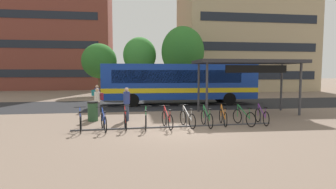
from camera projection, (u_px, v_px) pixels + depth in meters
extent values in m
plane|color=#7A6656|center=(174.00, 129.00, 11.80)|extent=(200.00, 200.00, 0.00)
cube|color=#232326|center=(155.00, 105.00, 20.89)|extent=(80.00, 7.20, 0.01)
cube|color=#14389E|center=(179.00, 81.00, 21.02)|extent=(12.07, 2.90, 2.70)
cube|color=yellow|center=(179.00, 89.00, 21.07)|extent=(12.09, 2.92, 0.36)
cube|color=black|center=(245.00, 67.00, 21.54)|extent=(1.07, 2.32, 0.40)
cube|color=black|center=(251.00, 78.00, 21.67)|extent=(0.14, 2.19, 1.40)
cube|color=black|center=(174.00, 76.00, 22.19)|extent=(9.84, 0.35, 0.97)
cube|color=black|center=(178.00, 77.00, 19.72)|extent=(9.84, 0.35, 0.97)
cylinder|color=black|center=(220.00, 96.00, 22.70)|extent=(1.01, 0.33, 1.00)
cylinder|color=black|center=(229.00, 99.00, 20.41)|extent=(1.01, 0.33, 1.00)
cylinder|color=black|center=(133.00, 97.00, 21.86)|extent=(1.01, 0.33, 1.00)
cylinder|color=black|center=(132.00, 100.00, 19.57)|extent=(1.01, 0.33, 1.00)
cube|color=#47474C|center=(177.00, 127.00, 12.25)|extent=(9.45, 0.46, 0.06)
cylinder|color=#47474C|center=(81.00, 123.00, 11.45)|extent=(0.04, 0.04, 0.70)
cylinder|color=#47474C|center=(104.00, 122.00, 11.62)|extent=(0.04, 0.04, 0.70)
cylinder|color=#47474C|center=(125.00, 122.00, 11.79)|extent=(0.04, 0.04, 0.70)
cylinder|color=#47474C|center=(146.00, 121.00, 11.97)|extent=(0.04, 0.04, 0.70)
cylinder|color=#47474C|center=(167.00, 120.00, 12.14)|extent=(0.04, 0.04, 0.70)
cylinder|color=#47474C|center=(187.00, 119.00, 12.31)|extent=(0.04, 0.04, 0.70)
cylinder|color=#47474C|center=(206.00, 119.00, 12.48)|extent=(0.04, 0.04, 0.70)
cylinder|color=#47474C|center=(225.00, 118.00, 12.65)|extent=(0.04, 0.04, 0.70)
cylinder|color=#47474C|center=(243.00, 118.00, 12.82)|extent=(0.04, 0.04, 0.70)
cylinder|color=#47474C|center=(261.00, 117.00, 12.99)|extent=(0.04, 0.04, 0.70)
torus|color=black|center=(80.00, 121.00, 11.97)|extent=(0.18, 0.70, 0.70)
torus|color=black|center=(81.00, 125.00, 11.01)|extent=(0.18, 0.70, 0.70)
cube|color=#1E3DB2|center=(80.00, 116.00, 11.49)|extent=(0.21, 0.91, 0.58)
cylinder|color=#1E3DB2|center=(80.00, 118.00, 11.09)|extent=(0.04, 0.04, 0.55)
cube|color=black|center=(80.00, 112.00, 11.07)|extent=(0.14, 0.24, 0.05)
cylinder|color=#1E3DB2|center=(80.00, 114.00, 11.93)|extent=(0.04, 0.04, 0.65)
cylinder|color=black|center=(80.00, 107.00, 11.90)|extent=(0.52, 0.13, 0.03)
torus|color=black|center=(102.00, 121.00, 12.03)|extent=(0.20, 0.70, 0.70)
torus|color=black|center=(105.00, 125.00, 11.08)|extent=(0.20, 0.70, 0.70)
cube|color=#1E3DB2|center=(104.00, 115.00, 11.55)|extent=(0.24, 0.90, 0.58)
cylinder|color=#1E3DB2|center=(105.00, 118.00, 11.15)|extent=(0.04, 0.04, 0.55)
cube|color=black|center=(105.00, 112.00, 11.13)|extent=(0.15, 0.24, 0.05)
cylinder|color=#1E3DB2|center=(102.00, 114.00, 11.98)|extent=(0.04, 0.04, 0.65)
cylinder|color=black|center=(102.00, 107.00, 11.96)|extent=(0.51, 0.14, 0.03)
torus|color=black|center=(125.00, 119.00, 12.40)|extent=(0.09, 0.71, 0.70)
torus|color=black|center=(126.00, 123.00, 11.40)|extent=(0.09, 0.71, 0.70)
cube|color=red|center=(125.00, 114.00, 11.89)|extent=(0.09, 0.92, 0.58)
cylinder|color=red|center=(126.00, 117.00, 11.48)|extent=(0.03, 0.03, 0.55)
cube|color=black|center=(126.00, 111.00, 11.46)|extent=(0.11, 0.23, 0.05)
cylinder|color=red|center=(125.00, 113.00, 12.35)|extent=(0.03, 0.03, 0.65)
cylinder|color=black|center=(125.00, 106.00, 12.33)|extent=(0.52, 0.06, 0.03)
torus|color=black|center=(146.00, 119.00, 12.39)|extent=(0.09, 0.71, 0.70)
torus|color=black|center=(146.00, 123.00, 11.37)|extent=(0.09, 0.71, 0.70)
cube|color=#1E7F38|center=(146.00, 114.00, 11.88)|extent=(0.09, 0.92, 0.58)
cylinder|color=#1E7F38|center=(146.00, 117.00, 11.45)|extent=(0.03, 0.03, 0.55)
cube|color=black|center=(146.00, 111.00, 11.43)|extent=(0.11, 0.23, 0.05)
cylinder|color=#1E7F38|center=(146.00, 113.00, 12.34)|extent=(0.03, 0.03, 0.65)
cylinder|color=black|center=(146.00, 106.00, 12.32)|extent=(0.52, 0.06, 0.03)
torus|color=black|center=(164.00, 119.00, 12.55)|extent=(0.15, 0.70, 0.70)
torus|color=black|center=(171.00, 122.00, 11.58)|extent=(0.15, 0.70, 0.70)
cube|color=red|center=(167.00, 114.00, 12.06)|extent=(0.17, 0.91, 0.58)
cylinder|color=red|center=(170.00, 116.00, 11.65)|extent=(0.03, 0.03, 0.55)
cube|color=black|center=(170.00, 110.00, 11.63)|extent=(0.13, 0.23, 0.05)
cylinder|color=red|center=(164.00, 112.00, 12.51)|extent=(0.04, 0.04, 0.65)
cylinder|color=black|center=(164.00, 106.00, 12.48)|extent=(0.52, 0.11, 0.03)
torus|color=black|center=(183.00, 118.00, 12.76)|extent=(0.20, 0.70, 0.70)
torus|color=black|center=(192.00, 121.00, 11.81)|extent=(0.20, 0.70, 0.70)
cube|color=silver|center=(187.00, 113.00, 12.28)|extent=(0.23, 0.91, 0.58)
cylinder|color=silver|center=(191.00, 115.00, 11.88)|extent=(0.04, 0.04, 0.55)
cube|color=black|center=(191.00, 109.00, 11.86)|extent=(0.15, 0.24, 0.05)
cylinder|color=silver|center=(183.00, 111.00, 12.72)|extent=(0.04, 0.04, 0.65)
cylinder|color=black|center=(183.00, 105.00, 12.69)|extent=(0.51, 0.14, 0.03)
torus|color=black|center=(203.00, 117.00, 12.87)|extent=(0.07, 0.71, 0.70)
torus|color=black|center=(210.00, 121.00, 11.87)|extent=(0.07, 0.71, 0.70)
cube|color=#1E7F38|center=(207.00, 113.00, 12.36)|extent=(0.07, 0.92, 0.58)
cylinder|color=#1E7F38|center=(210.00, 115.00, 11.94)|extent=(0.03, 0.03, 0.55)
cube|color=black|center=(210.00, 109.00, 11.92)|extent=(0.11, 0.22, 0.05)
cylinder|color=#1E7F38|center=(204.00, 111.00, 12.82)|extent=(0.03, 0.03, 0.65)
cylinder|color=black|center=(204.00, 105.00, 12.80)|extent=(0.52, 0.05, 0.03)
torus|color=black|center=(221.00, 116.00, 13.26)|extent=(0.14, 0.70, 0.70)
torus|color=black|center=(225.00, 120.00, 12.24)|extent=(0.14, 0.70, 0.70)
cube|color=orange|center=(223.00, 111.00, 12.75)|extent=(0.16, 0.92, 0.58)
cylinder|color=orange|center=(225.00, 114.00, 12.32)|extent=(0.03, 0.03, 0.55)
cube|color=black|center=(225.00, 108.00, 12.30)|extent=(0.13, 0.23, 0.05)
cylinder|color=orange|center=(221.00, 110.00, 13.22)|extent=(0.04, 0.04, 0.65)
cylinder|color=black|center=(221.00, 104.00, 13.19)|extent=(0.52, 0.10, 0.03)
torus|color=black|center=(237.00, 116.00, 13.21)|extent=(0.21, 0.69, 0.70)
torus|color=black|center=(251.00, 120.00, 12.27)|extent=(0.21, 0.69, 0.70)
cube|color=#1E7F38|center=(244.00, 111.00, 12.73)|extent=(0.25, 0.90, 0.58)
cylinder|color=#1E7F38|center=(249.00, 114.00, 12.34)|extent=(0.04, 0.04, 0.55)
cube|color=black|center=(250.00, 108.00, 12.32)|extent=(0.15, 0.24, 0.05)
cylinder|color=#1E7F38|center=(238.00, 110.00, 13.17)|extent=(0.04, 0.04, 0.65)
cylinder|color=black|center=(238.00, 104.00, 13.14)|extent=(0.51, 0.15, 0.03)
torus|color=black|center=(258.00, 115.00, 13.50)|extent=(0.11, 0.70, 0.70)
torus|color=black|center=(266.00, 119.00, 12.48)|extent=(0.11, 0.70, 0.70)
cube|color=#702893|center=(262.00, 111.00, 12.98)|extent=(0.12, 0.92, 0.58)
cylinder|color=#702893|center=(265.00, 113.00, 12.56)|extent=(0.03, 0.03, 0.55)
cube|color=black|center=(266.00, 107.00, 12.54)|extent=(0.12, 0.23, 0.05)
cylinder|color=#702893|center=(258.00, 109.00, 13.45)|extent=(0.03, 0.03, 0.65)
cylinder|color=black|center=(258.00, 103.00, 13.42)|extent=(0.52, 0.08, 0.03)
cylinder|color=#38383D|center=(207.00, 90.00, 14.95)|extent=(0.14, 0.14, 3.10)
cylinder|color=#38383D|center=(300.00, 89.00, 15.57)|extent=(0.14, 0.14, 3.10)
cylinder|color=#38383D|center=(199.00, 88.00, 17.03)|extent=(0.14, 0.14, 3.10)
cylinder|color=#38383D|center=(281.00, 87.00, 17.64)|extent=(0.14, 0.14, 3.10)
cube|color=#28282D|center=(248.00, 62.00, 16.16)|extent=(6.55, 3.11, 0.20)
cube|color=black|center=(256.00, 69.00, 15.01)|extent=(3.62, 0.20, 0.44)
cube|color=#2D3851|center=(127.00, 112.00, 13.91)|extent=(0.23, 0.28, 0.90)
cylinder|color=navy|center=(127.00, 98.00, 13.84)|extent=(0.38, 0.38, 0.64)
sphere|color=tan|center=(127.00, 90.00, 13.81)|extent=(0.22, 0.22, 0.22)
cube|color=maroon|center=(127.00, 97.00, 14.10)|extent=(0.30, 0.21, 0.40)
cube|color=#565660|center=(98.00, 109.00, 15.33)|extent=(0.28, 0.23, 0.83)
cylinder|color=beige|center=(97.00, 97.00, 15.27)|extent=(0.38, 0.38, 0.60)
sphere|color=tan|center=(97.00, 90.00, 15.23)|extent=(0.22, 0.22, 0.22)
cube|color=maroon|center=(102.00, 96.00, 15.33)|extent=(0.21, 0.30, 0.40)
cube|color=#47382D|center=(97.00, 104.00, 17.76)|extent=(0.33, 0.32, 0.85)
cylinder|color=navy|center=(97.00, 93.00, 17.70)|extent=(0.48, 0.48, 0.65)
sphere|color=tan|center=(97.00, 87.00, 17.66)|extent=(0.22, 0.22, 0.22)
cube|color=#197075|center=(94.00, 93.00, 17.50)|extent=(0.32, 0.33, 0.40)
cylinder|color=#284C2D|center=(93.00, 112.00, 13.81)|extent=(0.52, 0.52, 0.95)
cylinder|color=black|center=(93.00, 102.00, 13.77)|extent=(0.55, 0.55, 0.08)
cylinder|color=brown|center=(183.00, 84.00, 29.56)|extent=(0.32, 0.32, 2.53)
ellipsoid|color=#2D7028|center=(183.00, 52.00, 29.26)|extent=(4.74, 4.74, 5.56)
cylinder|color=brown|center=(140.00, 83.00, 30.08)|extent=(0.32, 0.32, 2.82)
ellipsoid|color=#388433|center=(140.00, 55.00, 29.82)|extent=(3.72, 3.72, 4.03)
cylinder|color=brown|center=(100.00, 86.00, 29.51)|extent=(0.32, 0.32, 2.22)
ellipsoid|color=#2D7028|center=(99.00, 61.00, 29.28)|extent=(3.85, 3.85, 3.86)
cube|color=brown|center=(36.00, 24.00, 41.51)|extent=(23.21, 10.46, 20.47)
cube|color=black|center=(25.00, 73.00, 36.96)|extent=(20.43, 0.06, 1.10)
cube|color=black|center=(23.00, 44.00, 36.62)|extent=(20.43, 0.06, 1.10)
cube|color=black|center=(22.00, 14.00, 36.28)|extent=(20.43, 0.06, 1.10)
cube|color=tan|center=(243.00, 28.00, 39.15)|extent=(18.07, 10.82, 18.42)
cube|color=black|center=(259.00, 75.00, 34.36)|extent=(15.90, 0.06, 1.10)
cube|color=black|center=(260.00, 47.00, 34.06)|extent=(15.90, 0.06, 1.10)
cube|color=black|center=(261.00, 18.00, 33.76)|extent=(15.90, 0.06, 1.10)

